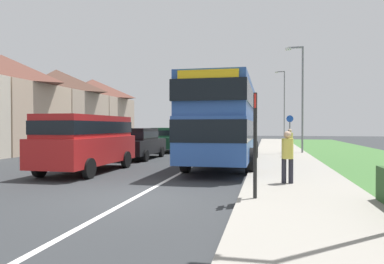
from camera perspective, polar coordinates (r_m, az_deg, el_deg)
ground_plane at (r=9.24m, az=-9.14°, el=-10.40°), size 120.00×120.00×0.00m
lane_marking_centre at (r=16.87m, az=0.73°, el=-5.22°), size 0.14×60.00×0.01m
pavement_near_side at (r=14.59m, az=15.63°, el=-6.00°), size 3.20×68.00×0.12m
double_decker_bus at (r=16.44m, az=5.43°, el=2.08°), size 2.80×10.25×3.70m
parked_van_red at (r=14.55m, az=-16.55°, el=-1.02°), size 2.11×5.31×2.23m
parked_car_black at (r=19.80m, az=-8.53°, el=-1.62°), size 1.88×4.55×1.71m
parked_car_dark_green at (r=25.04m, az=-4.00°, el=-1.08°), size 1.97×4.25×1.71m
pedestrian_at_stop at (r=10.87m, az=15.14°, el=-3.52°), size 0.34×0.34×1.67m
pedestrian_walking_away at (r=20.38m, az=15.48°, el=-1.45°), size 0.34×0.34×1.67m
bus_stop_sign at (r=8.43m, az=10.15°, el=-0.94°), size 0.09×0.52×2.60m
cycle_route_sign at (r=23.74m, az=15.49°, el=-0.03°), size 0.44×0.08×2.52m
street_lamp_mid at (r=23.84m, az=17.13°, el=6.17°), size 1.14×0.20×6.92m
street_lamp_far at (r=42.59m, az=14.53°, el=4.75°), size 1.14×0.20×8.22m
house_terrace_far_side at (r=29.83m, az=-24.38°, el=3.77°), size 6.74×25.42×6.67m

